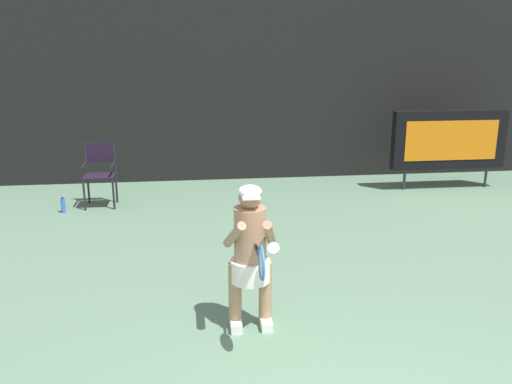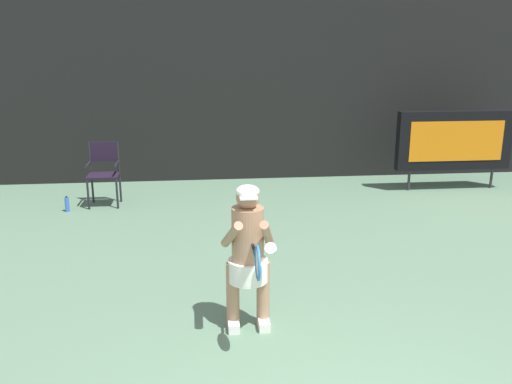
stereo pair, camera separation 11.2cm
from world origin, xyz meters
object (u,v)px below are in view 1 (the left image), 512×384
scoreboard (449,140)px  umpire_chair (100,170)px  tennis_racket (261,262)px  water_bottle (63,205)px  tennis_player (250,252)px

scoreboard → umpire_chair: scoreboard is taller
tennis_racket → water_bottle: bearing=138.2°
tennis_racket → umpire_chair: bearing=131.1°
water_bottle → tennis_player: size_ratio=0.18×
umpire_chair → tennis_racket: umpire_chair is taller
scoreboard → water_bottle: (-6.99, -0.71, -0.82)m
scoreboard → tennis_player: 6.47m
scoreboard → water_bottle: 7.08m
umpire_chair → tennis_player: tennis_player is taller
tennis_racket → scoreboard: bearing=69.4°
scoreboard → water_bottle: bearing=-174.2°
umpire_chair → tennis_racket: 5.44m
scoreboard → tennis_player: scoreboard is taller
water_bottle → tennis_racket: tennis_racket is taller
umpire_chair → tennis_racket: (2.12, -5.00, 0.30)m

